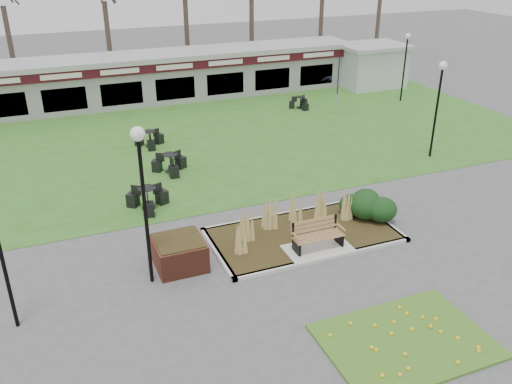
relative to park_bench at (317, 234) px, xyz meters
name	(u,v)px	position (x,y,z in m)	size (l,w,h in m)	color
ground	(320,253)	(0.00, -0.25, -0.59)	(100.00, 100.00, 0.00)	#515154
lawn	(209,138)	(0.00, 11.75, -0.58)	(34.00, 16.00, 0.02)	#35631F
flower_bed	(406,340)	(0.00, -4.85, -0.52)	(4.20, 3.00, 0.16)	#3A7020
planting_bed	(334,218)	(1.27, 1.10, -0.22)	(6.75, 3.40, 1.27)	#2D2412
park_bench	(317,234)	(0.00, 0.00, 0.00)	(1.70, 0.66, 0.93)	#A16B48
brick_planter	(179,253)	(-4.40, 0.75, -0.11)	(1.50, 1.50, 0.95)	brown
food_pavilion	(169,76)	(0.00, 19.71, 0.89)	(24.60, 3.40, 2.90)	#949497
service_hut	(371,65)	(13.50, 17.75, 0.86)	(4.40, 3.40, 2.83)	silver
lamp_post_near_left	(141,173)	(-5.40, 0.26, 2.95)	(0.40, 0.40, 4.85)	black
lamp_post_mid_right	(440,89)	(8.83, 5.39, 2.65)	(0.37, 0.37, 4.44)	black
lamp_post_far_right	(406,52)	(13.19, 13.77, 2.42)	(0.34, 0.34, 4.13)	black
bistro_set_a	(148,201)	(-4.51, 5.03, -0.28)	(1.60, 1.52, 0.86)	black
bistro_set_b	(171,166)	(-2.87, 8.12, -0.29)	(1.58, 1.38, 0.84)	black
bistro_set_c	(150,141)	(-3.03, 11.64, -0.31)	(1.46, 1.32, 0.78)	black
bistro_set_d	(300,104)	(6.68, 14.70, -0.34)	(1.30, 1.21, 0.70)	black
patio_umbrella	(337,90)	(8.00, 12.75, 0.89)	(1.93, 1.97, 2.33)	black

